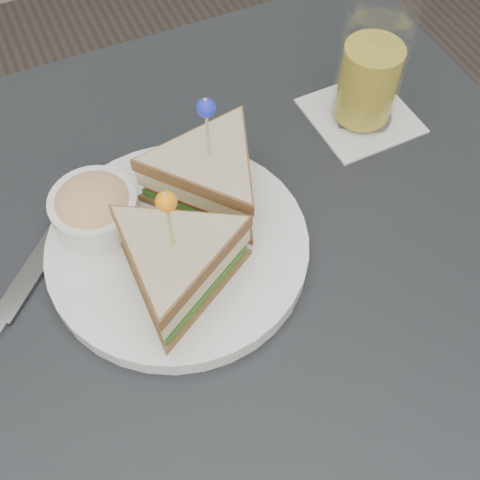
% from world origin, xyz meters
% --- Properties ---
extents(ground_plane, '(3.50, 3.50, 0.00)m').
position_xyz_m(ground_plane, '(0.00, 0.00, 0.00)').
color(ground_plane, '#3F3833').
extents(table, '(0.80, 0.80, 0.75)m').
position_xyz_m(table, '(0.00, 0.00, 0.67)').
color(table, black).
rests_on(table, ground).
extents(plate_meal, '(0.30, 0.28, 0.16)m').
position_xyz_m(plate_meal, '(-0.03, 0.06, 0.79)').
color(plate_meal, white).
rests_on(plate_meal, table).
extents(cutlery_knife, '(0.17, 0.17, 0.01)m').
position_xyz_m(cutlery_knife, '(-0.22, 0.06, 0.75)').
color(cutlery_knife, '#B5BBC1').
rests_on(cutlery_knife, table).
extents(drink_set, '(0.12, 0.12, 0.15)m').
position_xyz_m(drink_set, '(0.23, 0.15, 0.82)').
color(drink_set, white).
rests_on(drink_set, table).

